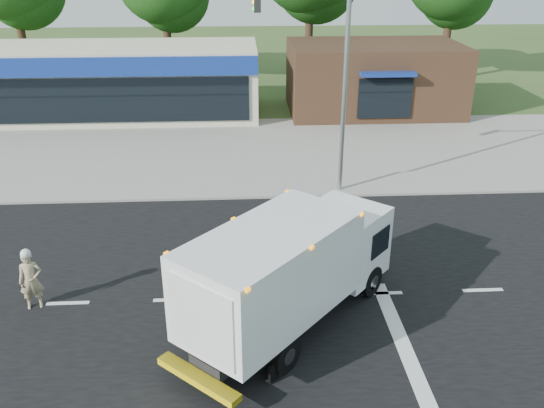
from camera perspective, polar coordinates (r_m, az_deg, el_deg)
name	(u,v)px	position (r m, az deg, el deg)	size (l,w,h in m)	color
ground	(279,297)	(16.80, 0.71, -9.19)	(120.00, 120.00, 0.00)	#385123
road_asphalt	(279,297)	(16.80, 0.71, -9.18)	(60.00, 14.00, 0.02)	black
sidewalk	(266,186)	(24.03, -0.61, 1.79)	(60.00, 2.40, 0.12)	gray
parking_apron	(261,143)	(29.48, -1.14, 6.03)	(60.00, 9.00, 0.02)	gray
lane_markings	(333,323)	(15.83, 6.03, -11.64)	(55.20, 7.00, 0.01)	silver
ems_box_truck	(290,267)	(14.67, 1.77, -6.27)	(6.34, 6.76, 3.15)	black
emergency_worker	(31,279)	(17.23, -22.80, -6.89)	(0.72, 0.57, 1.84)	tan
retail_strip_mall	(102,81)	(35.58, -16.50, 11.60)	(18.00, 6.20, 4.00)	#BDB69C
brown_storefront	(374,78)	(35.63, 10.04, 12.21)	(10.00, 6.70, 4.00)	#382316
traffic_signal_pole	(329,71)	(22.26, 5.63, 12.95)	(3.51, 0.25, 8.00)	gray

